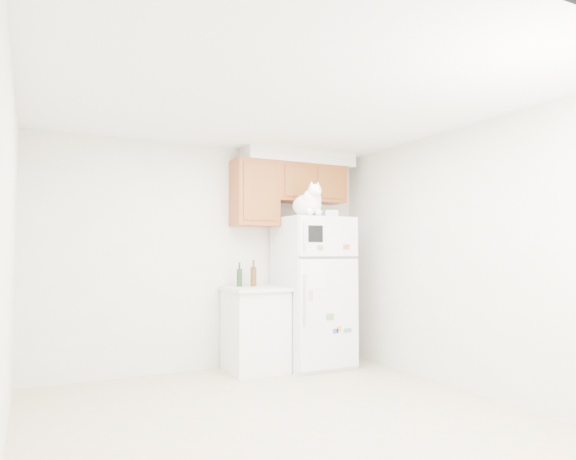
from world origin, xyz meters
TOP-DOWN VIEW (x-y plane):
  - ground_plane at (0.00, 0.00)m, footprint 3.80×4.00m
  - room_shell at (0.12, 0.24)m, footprint 3.84×4.04m
  - refrigerator at (1.14, 1.61)m, footprint 0.76×0.78m
  - base_counter at (0.45, 1.68)m, footprint 0.64×0.64m
  - cat at (0.97, 1.39)m, footprint 0.36×0.53m
  - storage_box_back at (1.29, 1.73)m, footprint 0.20×0.16m
  - storage_box_front at (1.34, 1.54)m, footprint 0.18×0.15m
  - bottle_green at (0.31, 1.81)m, footprint 0.06×0.06m
  - bottle_amber at (0.48, 1.80)m, footprint 0.07×0.07m

SIDE VIEW (x-z plane):
  - ground_plane at x=0.00m, z-range -0.01..0.00m
  - base_counter at x=0.45m, z-range 0.00..0.92m
  - refrigerator at x=1.14m, z-range 0.00..1.70m
  - bottle_green at x=0.31m, z-range 0.92..1.19m
  - bottle_amber at x=0.48m, z-range 0.92..1.22m
  - room_shell at x=0.12m, z-range 0.41..2.93m
  - storage_box_front at x=1.34m, z-range 1.70..1.79m
  - storage_box_back at x=1.29m, z-range 1.70..1.80m
  - cat at x=0.97m, z-range 1.65..2.03m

